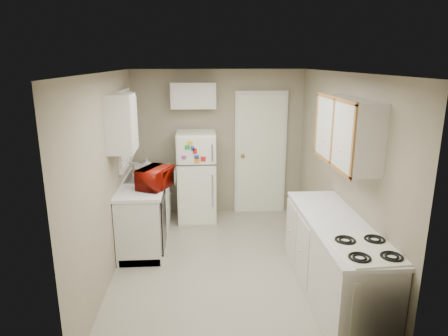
{
  "coord_description": "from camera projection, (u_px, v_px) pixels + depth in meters",
  "views": [
    {
      "loc": [
        -0.33,
        -4.59,
        2.53
      ],
      "look_at": [
        0.0,
        0.5,
        1.15
      ],
      "focal_mm": 32.0,
      "sensor_mm": 36.0,
      "label": 1
    }
  ],
  "objects": [
    {
      "name": "upper_cabinet_left",
      "position": [
        121.0,
        123.0,
        4.77
      ],
      "size": [
        0.3,
        0.45,
        0.7
      ],
      "primitive_type": "cube",
      "color": "silver",
      "rests_on": "wall_left"
    },
    {
      "name": "refrigerator",
      "position": [
        197.0,
        177.0,
        6.37
      ],
      "size": [
        0.6,
        0.59,
        1.46
      ],
      "primitive_type": "cube",
      "rotation": [
        0.0,
        0.0,
        -0.01
      ],
      "color": "white",
      "rests_on": "floor"
    },
    {
      "name": "cabinet_over_fridge",
      "position": [
        193.0,
        95.0,
        6.25
      ],
      "size": [
        0.7,
        0.3,
        0.4
      ],
      "primitive_type": "cube",
      "color": "silver",
      "rests_on": "wall_back"
    },
    {
      "name": "wall_right",
      "position": [
        341.0,
        173.0,
        4.88
      ],
      "size": [
        3.8,
        3.8,
        0.0
      ],
      "primitive_type": "plane",
      "color": "gray",
      "rests_on": "floor"
    },
    {
      "name": "upper_cabinet_right",
      "position": [
        347.0,
        131.0,
        4.24
      ],
      "size": [
        0.3,
        1.2,
        0.7
      ],
      "primitive_type": "cube",
      "color": "silver",
      "rests_on": "wall_right"
    },
    {
      "name": "stove",
      "position": [
        362.0,
        300.0,
        3.68
      ],
      "size": [
        0.57,
        0.68,
        0.79
      ],
      "primitive_type": "cube",
      "rotation": [
        0.0,
        0.0,
        0.07
      ],
      "color": "white",
      "rests_on": "floor"
    },
    {
      "name": "dishwasher",
      "position": [
        163.0,
        222.0,
        5.22
      ],
      "size": [
        0.03,
        0.58,
        0.72
      ],
      "primitive_type": "cube",
      "color": "black",
      "rests_on": "floor"
    },
    {
      "name": "microwave",
      "position": [
        155.0,
        177.0,
        5.24
      ],
      "size": [
        0.56,
        0.45,
        0.33
      ],
      "primitive_type": "imported",
      "rotation": [
        0.0,
        0.0,
        1.14
      ],
      "color": "maroon",
      "rests_on": "left_counter"
    },
    {
      "name": "left_counter",
      "position": [
        147.0,
        209.0,
        5.79
      ],
      "size": [
        0.6,
        1.8,
        0.9
      ],
      "primitive_type": "cube",
      "color": "silver",
      "rests_on": "floor"
    },
    {
      "name": "window_blinds",
      "position": [
        125.0,
        129.0,
        5.62
      ],
      "size": [
        0.1,
        0.98,
        1.08
      ],
      "primitive_type": "cube",
      "color": "silver",
      "rests_on": "wall_left"
    },
    {
      "name": "wall_left",
      "position": [
        109.0,
        177.0,
        4.71
      ],
      "size": [
        3.8,
        3.8,
        0.0
      ],
      "primitive_type": "plane",
      "color": "gray",
      "rests_on": "floor"
    },
    {
      "name": "right_counter",
      "position": [
        334.0,
        260.0,
        4.29
      ],
      "size": [
        0.6,
        2.0,
        0.9
      ],
      "primitive_type": "cube",
      "color": "silver",
      "rests_on": "floor"
    },
    {
      "name": "wall_back",
      "position": [
        218.0,
        143.0,
        6.62
      ],
      "size": [
        2.8,
        2.8,
        0.0
      ],
      "primitive_type": "plane",
      "color": "gray",
      "rests_on": "floor"
    },
    {
      "name": "ceiling",
      "position": [
        227.0,
        72.0,
        4.48
      ],
      "size": [
        3.8,
        3.8,
        0.0
      ],
      "primitive_type": "plane",
      "color": "white",
      "rests_on": "floor"
    },
    {
      "name": "sink",
      "position": [
        146.0,
        179.0,
        5.82
      ],
      "size": [
        0.54,
        0.74,
        0.16
      ],
      "primitive_type": "cube",
      "color": "gray",
      "rests_on": "left_counter"
    },
    {
      "name": "wall_front",
      "position": [
        245.0,
        245.0,
        2.96
      ],
      "size": [
        2.8,
        2.8,
        0.0
      ],
      "primitive_type": "plane",
      "color": "gray",
      "rests_on": "floor"
    },
    {
      "name": "floor",
      "position": [
        227.0,
        265.0,
        5.11
      ],
      "size": [
        3.8,
        3.8,
        0.0
      ],
      "primitive_type": "plane",
      "color": "#BBB6A1",
      "rests_on": "ground"
    },
    {
      "name": "soap_bottle",
      "position": [
        147.0,
        163.0,
        6.13
      ],
      "size": [
        0.1,
        0.1,
        0.18
      ],
      "primitive_type": "imported",
      "rotation": [
        0.0,
        0.0,
        -0.38
      ],
      "color": "white",
      "rests_on": "left_counter"
    },
    {
      "name": "interior_door",
      "position": [
        260.0,
        154.0,
        6.68
      ],
      "size": [
        0.86,
        0.06,
        2.08
      ],
      "primitive_type": "cube",
      "color": "white",
      "rests_on": "floor"
    }
  ]
}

